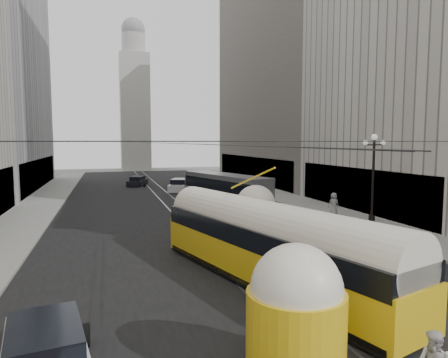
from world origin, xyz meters
TOP-DOWN VIEW (x-y plane):
  - road at (0.00, 32.50)m, footprint 20.00×85.00m
  - sidewalk_left at (-12.00, 36.00)m, footprint 4.00×72.00m
  - sidewalk_right at (12.00, 36.00)m, footprint 4.00×72.00m
  - rail_left at (-0.75, 32.50)m, footprint 0.12×85.00m
  - rail_right at (0.75, 32.50)m, footprint 0.12×85.00m
  - building_right_far at (20.00, 48.00)m, footprint 12.60×32.60m
  - distant_tower at (0.00, 80.00)m, footprint 6.00×6.00m
  - lamppost_right_mid at (12.60, 18.00)m, footprint 1.86×0.44m
  - catenary at (0.12, 31.49)m, footprint 25.00×72.00m
  - streetcar at (0.50, 8.67)m, footprint 6.35×15.42m
  - city_bus at (4.69, 29.12)m, footprint 5.66×11.95m
  - sedan_silver at (-7.50, 3.72)m, footprint 2.67×4.96m
  - sedan_white_far at (2.39, 40.57)m, footprint 3.50×5.21m
  - sedan_dark_far at (-2.01, 48.08)m, footprint 3.16×4.45m
  - pedestrian_sidewalk_right at (11.19, 20.84)m, footprint 0.93×0.62m

SIDE VIEW (x-z plane):
  - road at x=0.00m, z-range -0.01..0.01m
  - rail_left at x=-0.75m, z-range -0.02..0.02m
  - rail_right at x=0.75m, z-range -0.02..0.02m
  - sidewalk_left at x=-12.00m, z-range 0.00..0.15m
  - sidewalk_right at x=12.00m, z-range 0.00..0.15m
  - sedan_dark_far at x=-2.01m, z-range -0.06..1.24m
  - sedan_silver at x=-7.50m, z-range -0.07..1.42m
  - sedan_white_far at x=2.39m, z-range -0.07..1.45m
  - pedestrian_sidewalk_right at x=11.19m, z-range 0.15..1.96m
  - city_bus at x=4.69m, z-range 0.14..3.07m
  - streetcar at x=0.50m, z-range -0.04..3.46m
  - lamppost_right_mid at x=12.60m, z-range 0.56..6.93m
  - catenary at x=0.12m, z-range 5.77..6.00m
  - distant_tower at x=0.00m, z-range -0.71..30.65m
  - building_right_far at x=20.00m, z-range 0.01..32.61m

